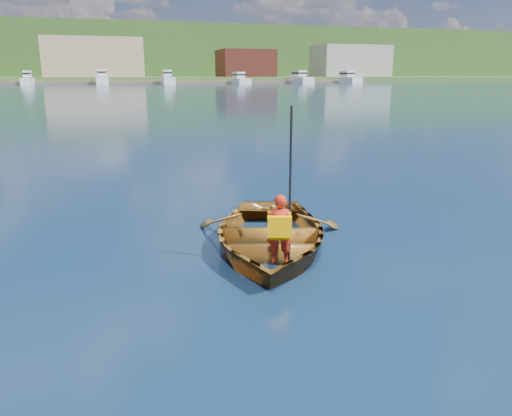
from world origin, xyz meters
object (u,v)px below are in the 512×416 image
object	(u,v)px
child_paddler	(280,228)
dock	(121,83)
rowboat	(269,235)
marina_yachts	(172,79)

from	to	relation	value
child_paddler	dock	size ratio (longest dim) A/B	0.01
rowboat	marina_yachts	size ratio (longest dim) A/B	0.03
rowboat	child_paddler	world-z (taller)	child_paddler
rowboat	dock	world-z (taller)	dock
dock	marina_yachts	size ratio (longest dim) A/B	1.13
rowboat	dock	size ratio (longest dim) A/B	0.03
dock	rowboat	bearing A→B (deg)	-91.02
dock	marina_yachts	world-z (taller)	marina_yachts
rowboat	marina_yachts	distance (m)	145.04
child_paddler	marina_yachts	size ratio (longest dim) A/B	0.02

